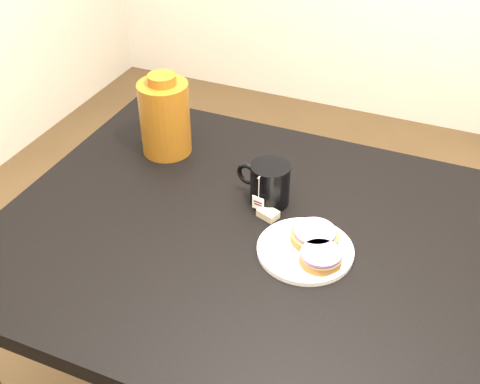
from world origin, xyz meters
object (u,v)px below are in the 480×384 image
(bagel_back, at_px, (315,235))
(teabag_pouch, at_px, (268,214))
(table, at_px, (308,275))
(mug, at_px, (269,184))
(plate, at_px, (305,249))
(bagel_front, at_px, (321,257))
(bagel_package, at_px, (165,117))

(bagel_back, relative_size, teabag_pouch, 2.58)
(table, distance_m, bagel_back, 0.11)
(bagel_back, height_order, mug, mug)
(plate, relative_size, bagel_front, 1.71)
(bagel_front, xyz_separation_m, bagel_package, (-0.50, 0.27, 0.08))
(mug, height_order, teabag_pouch, mug)
(plate, distance_m, bagel_package, 0.53)
(table, bearing_deg, teabag_pouch, 153.01)
(teabag_pouch, bearing_deg, bagel_package, 155.26)
(bagel_package, bearing_deg, bagel_back, -23.72)
(plate, xyz_separation_m, bagel_front, (0.04, -0.03, 0.02))
(plate, height_order, bagel_package, bagel_package)
(plate, height_order, bagel_back, bagel_back)
(mug, relative_size, bagel_package, 0.66)
(mug, bearing_deg, bagel_package, 172.23)
(bagel_package, bearing_deg, plate, -27.49)
(teabag_pouch, relative_size, bagel_package, 0.21)
(mug, bearing_deg, table, -29.51)
(teabag_pouch, bearing_deg, plate, -35.02)
(bagel_front, bearing_deg, bagel_package, 151.91)
(table, bearing_deg, mug, 140.43)
(table, distance_m, plate, 0.09)
(table, relative_size, bagel_back, 12.06)
(bagel_back, distance_m, bagel_package, 0.52)
(teabag_pouch, distance_m, bagel_package, 0.39)
(table, bearing_deg, plate, -107.90)
(plate, xyz_separation_m, mug, (-0.13, 0.13, 0.04))
(table, height_order, bagel_package, bagel_package)
(plate, relative_size, mug, 1.43)
(mug, xyz_separation_m, teabag_pouch, (0.02, -0.05, -0.04))
(plate, xyz_separation_m, bagel_package, (-0.46, 0.24, 0.09))
(plate, bearing_deg, bagel_back, 74.92)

